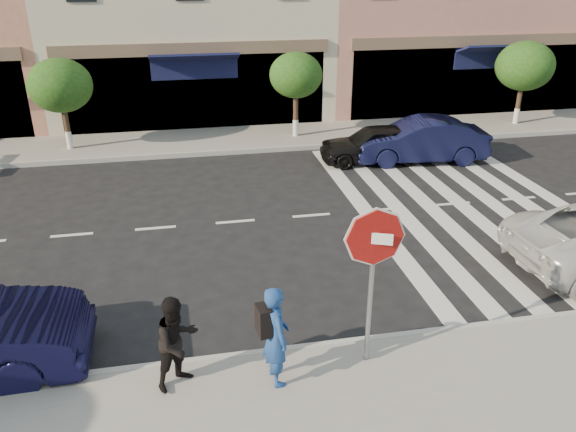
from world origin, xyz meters
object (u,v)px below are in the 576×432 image
at_px(walker, 177,342).
at_px(car_far_mid, 375,144).
at_px(stop_sign, 374,254).
at_px(photographer, 276,335).
at_px(car_far_right, 420,140).

height_order(walker, car_far_mid, walker).
bearing_deg(stop_sign, photographer, -150.81).
distance_m(photographer, walker, 1.48).
xyz_separation_m(stop_sign, walker, (-2.99, 0.02, -1.20)).
bearing_deg(car_far_right, car_far_mid, -93.05).
bearing_deg(car_far_right, photographer, -27.75).
height_order(photographer, walker, photographer).
bearing_deg(walker, car_far_mid, 20.34).
bearing_deg(car_far_mid, car_far_right, 84.14).
xyz_separation_m(walker, car_far_mid, (6.55, 9.83, -0.29)).
relative_size(stop_sign, car_far_mid, 0.75).
xyz_separation_m(stop_sign, car_far_right, (5.00, 9.62, -1.39)).
xyz_separation_m(photographer, walker, (-1.46, 0.22, -0.07)).
bearing_deg(walker, photographer, -44.52).
relative_size(stop_sign, car_far_right, 0.63).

